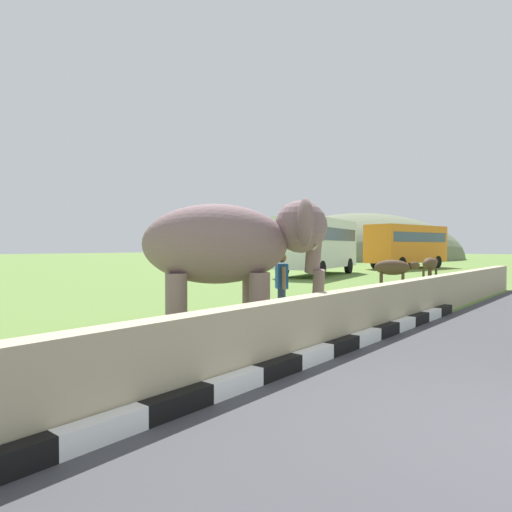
{
  "coord_description": "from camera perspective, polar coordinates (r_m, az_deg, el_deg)",
  "views": [
    {
      "loc": [
        -4.82,
        -0.08,
        1.81
      ],
      "look_at": [
        2.57,
        6.06,
        1.6
      ],
      "focal_mm": 31.41,
      "sensor_mm": 36.0,
      "label": 1
    }
  ],
  "objects": [
    {
      "name": "bus_orange",
      "position": [
        38.76,
        18.7,
        1.58
      ],
      "size": [
        8.77,
        3.98,
        3.5
      ],
      "color": "orange",
      "rests_on": "ground_plane"
    },
    {
      "name": "barrier_parapet",
      "position": [
        8.01,
        9.36,
        -8.18
      ],
      "size": [
        28.0,
        0.36,
        1.0
      ],
      "primitive_type": "cube",
      "color": "tan",
      "rests_on": "ground_plane"
    },
    {
      "name": "person_handler",
      "position": [
        10.52,
        3.28,
        -3.57
      ],
      "size": [
        0.5,
        0.54,
        1.66
      ],
      "color": "navy",
      "rests_on": "ground_plane"
    },
    {
      "name": "bus_white",
      "position": [
        28.36,
        7.93,
        1.78
      ],
      "size": [
        8.65,
        4.07,
        3.5
      ],
      "color": "silver",
      "rests_on": "ground_plane"
    },
    {
      "name": "cow_mid",
      "position": [
        24.99,
        21.3,
        -0.99
      ],
      "size": [
        1.89,
        0.63,
        1.23
      ],
      "color": "#473323",
      "rests_on": "ground_plane"
    },
    {
      "name": "cow_near",
      "position": [
        20.18,
        17.07,
        -1.48
      ],
      "size": [
        1.07,
        1.91,
        1.23
      ],
      "color": "#473323",
      "rests_on": "ground_plane"
    },
    {
      "name": "striped_curb",
      "position": [
        6.04,
        0.2,
        -15.0
      ],
      "size": [
        16.2,
        0.2,
        0.24
      ],
      "color": "white",
      "rests_on": "ground_plane"
    },
    {
      "name": "hill_east",
      "position": [
        66.82,
        13.26,
        -0.34
      ],
      "size": [
        33.89,
        27.11,
        13.09
      ],
      "color": "#676F54",
      "rests_on": "ground_plane"
    },
    {
      "name": "elephant",
      "position": [
        9.61,
        -2.89,
        1.33
      ],
      "size": [
        3.91,
        3.73,
        2.82
      ],
      "color": "slate",
      "rests_on": "ground_plane"
    }
  ]
}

